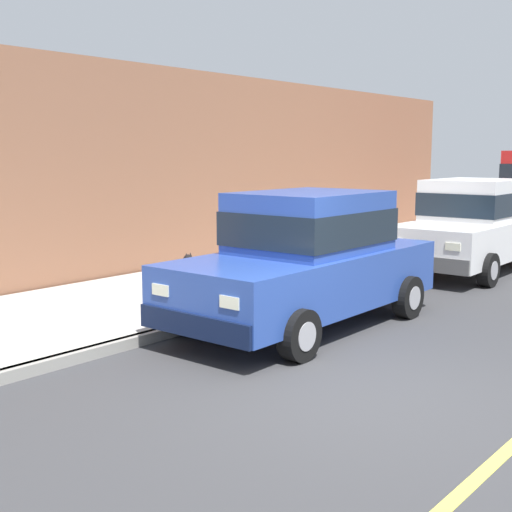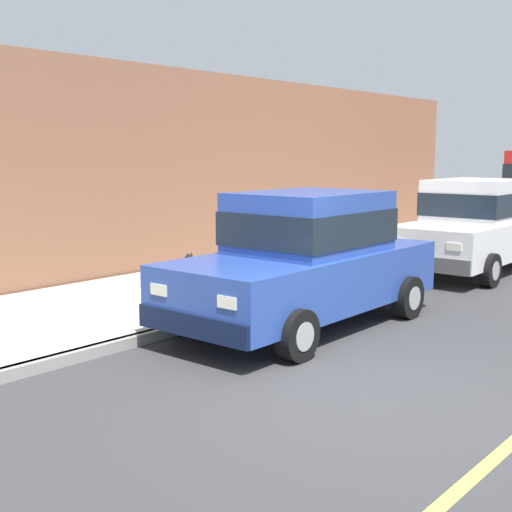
% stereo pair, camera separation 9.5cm
% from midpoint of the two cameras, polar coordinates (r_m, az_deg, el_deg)
% --- Properties ---
extents(ground_plane, '(80.00, 80.00, 0.00)m').
position_cam_midpoint_polar(ground_plane, '(7.25, 8.90, -11.32)').
color(ground_plane, '#38383A').
extents(curb, '(0.16, 64.00, 0.14)m').
position_cam_midpoint_polar(curb, '(9.20, -8.54, -6.53)').
color(curb, gray).
rests_on(curb, ground).
extents(sidewalk, '(3.60, 64.00, 0.14)m').
position_cam_midpoint_polar(sidewalk, '(10.58, -15.06, -4.74)').
color(sidewalk, '#B7B5AD').
rests_on(sidewalk, ground).
extents(car_blue_sedan, '(2.07, 4.62, 1.92)m').
position_cam_midpoint_polar(car_blue_sedan, '(9.66, 4.02, -0.19)').
color(car_blue_sedan, '#28479E').
rests_on(car_blue_sedan, ground).
extents(car_white_sedan, '(2.09, 4.63, 1.92)m').
position_cam_midpoint_polar(car_white_sedan, '(14.84, 17.45, 2.51)').
color(car_white_sedan, white).
rests_on(car_white_sedan, ground).
extents(dog_black, '(0.76, 0.22, 0.49)m').
position_cam_midpoint_polar(dog_black, '(12.58, -5.24, -0.72)').
color(dog_black, black).
rests_on(dog_black, sidewalk).
extents(building_facade, '(0.50, 20.00, 4.17)m').
position_cam_midpoint_polar(building_facade, '(15.59, -2.84, 7.22)').
color(building_facade, '#8C5B42').
rests_on(building_facade, ground).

